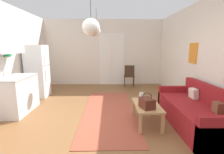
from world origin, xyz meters
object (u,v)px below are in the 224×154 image
at_px(pendant_lamp_near, 91,27).
at_px(pendant_lamp_far, 97,31).
at_px(refrigerator, 38,71).
at_px(accent_chair, 129,75).
at_px(handbag, 147,103).
at_px(coffee_table, 147,107).
at_px(couch, 197,113).
at_px(bamboo_vase, 141,97).

distance_m(pendant_lamp_near, pendant_lamp_far, 2.24).
bearing_deg(refrigerator, pendant_lamp_near, -50.18).
distance_m(refrigerator, accent_chair, 3.35).
bearing_deg(handbag, accent_chair, 88.50).
height_order(handbag, pendant_lamp_near, pendant_lamp_near).
relative_size(coffee_table, refrigerator, 0.55).
distance_m(coffee_table, pendant_lamp_near, 1.92).
distance_m(couch, bamboo_vase, 1.15).
height_order(refrigerator, accent_chair, refrigerator).
distance_m(refrigerator, pendant_lamp_near, 3.27).
xyz_separation_m(pendant_lamp_near, pendant_lamp_far, (-0.06, 2.24, 0.13)).
xyz_separation_m(coffee_table, refrigerator, (-3.05, 2.03, 0.46)).
relative_size(couch, refrigerator, 1.18).
distance_m(coffee_table, handbag, 0.27).
bearing_deg(couch, coffee_table, 174.77).
xyz_separation_m(couch, pendant_lamp_near, (-2.08, -0.25, 1.64)).
height_order(couch, accent_chair, accent_chair).
xyz_separation_m(refrigerator, accent_chair, (3.09, 1.23, -0.33)).
relative_size(bamboo_vase, accent_chair, 0.46).
height_order(couch, bamboo_vase, bamboo_vase).
height_order(bamboo_vase, pendant_lamp_near, pendant_lamp_near).
height_order(handbag, pendant_lamp_far, pendant_lamp_far).
height_order(coffee_table, handbag, handbag).
xyz_separation_m(bamboo_vase, pendant_lamp_near, (-1.01, -0.54, 1.39)).
height_order(couch, pendant_lamp_near, pendant_lamp_near).
distance_m(handbag, refrigerator, 3.76).
bearing_deg(couch, accent_chair, 106.03).
distance_m(couch, pendant_lamp_far, 3.43).
distance_m(bamboo_vase, pendant_lamp_near, 1.80).
bearing_deg(refrigerator, accent_chair, 21.74).
relative_size(bamboo_vase, handbag, 1.19).
relative_size(pendant_lamp_near, pendant_lamp_far, 1.19).
bearing_deg(pendant_lamp_far, couch, -42.84).
height_order(coffee_table, pendant_lamp_near, pendant_lamp_near).
xyz_separation_m(coffee_table, handbag, (-0.05, -0.21, 0.16)).
bearing_deg(pendant_lamp_far, bamboo_vase, -57.78).
height_order(accent_chair, pendant_lamp_far, pendant_lamp_far).
relative_size(couch, pendant_lamp_near, 2.10).
bearing_deg(handbag, pendant_lamp_far, 117.36).
relative_size(accent_chair, pendant_lamp_near, 0.95).
xyz_separation_m(refrigerator, pendant_lamp_near, (1.97, -2.37, 1.09)).
relative_size(handbag, pendant_lamp_near, 0.37).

